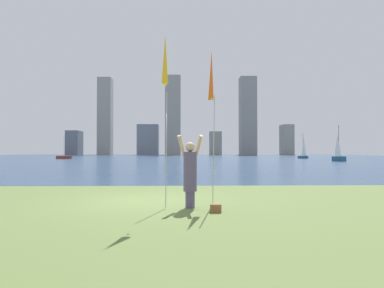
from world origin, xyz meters
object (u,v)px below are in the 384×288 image
bag (216,208)px  sailboat_5 (338,149)px  person (190,172)px  kite_flag_right (211,79)px  sailboat_0 (304,149)px  kite_flag_left (165,64)px  sailboat_2 (64,157)px

bag → sailboat_5: bearing=61.4°
person → kite_flag_right: size_ratio=0.44×
sailboat_5 → sailboat_0: bearing=86.2°
person → kite_flag_left: bearing=-156.5°
kite_flag_right → sailboat_2: bearing=113.2°
bag → sailboat_2: (-22.24, 53.56, 0.21)m
sailboat_5 → kite_flag_right: bearing=-119.5°
bag → sailboat_0: bearing=68.1°
sailboat_0 → kite_flag_left: bearing=-113.0°
kite_flag_left → bag: size_ratio=16.67×
kite_flag_left → sailboat_2: 57.45m
bag → sailboat_2: 57.99m
kite_flag_right → sailboat_2: 56.71m
sailboat_0 → sailboat_5: 16.56m
kite_flag_right → bag: (-0.03, -1.50, -3.47)m
kite_flag_left → kite_flag_right: size_ratio=1.01×
person → bag: 1.24m
kite_flag_left → sailboat_2: kite_flag_left is taller
kite_flag_left → sailboat_0: 59.91m
person → bag: size_ratio=7.23×
sailboat_0 → sailboat_2: (-44.44, -1.74, -1.45)m
sailboat_0 → sailboat_5: (-1.09, -16.53, -0.05)m
kite_flag_right → bag: 3.79m
kite_flag_left → sailboat_5: size_ratio=0.87×
kite_flag_right → sailboat_5: bearing=60.5°
person → sailboat_0: size_ratio=0.40×
kite_flag_right → sailboat_2: kite_flag_right is taller
person → sailboat_2: size_ratio=0.50×
kite_flag_right → sailboat_5: (21.08, 37.26, -1.86)m
kite_flag_left → bag: bearing=-8.7°
sailboat_0 → sailboat_2: sailboat_0 is taller
kite_flag_left → bag: (1.24, -0.19, -3.57)m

